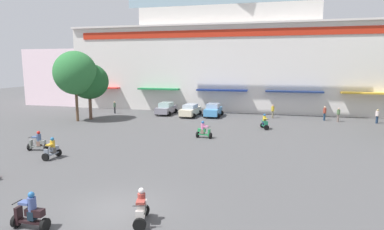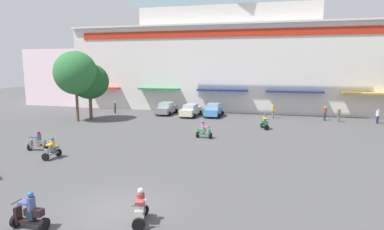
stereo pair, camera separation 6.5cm
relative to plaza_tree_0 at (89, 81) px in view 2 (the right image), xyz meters
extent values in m
plane|color=#4B4B4C|center=(14.15, -8.01, -4.44)|extent=(128.00, 128.00, 0.00)
cube|color=silver|center=(14.15, 15.30, 1.27)|extent=(43.97, 12.62, 11.43)
cube|color=silver|center=(14.15, 15.93, 11.08)|extent=(24.26, 11.36, 8.18)
cube|color=red|center=(14.15, 8.93, 5.93)|extent=(40.46, 0.12, 0.92)
cube|color=silver|center=(14.15, 8.89, 7.11)|extent=(43.97, 0.70, 0.24)
cube|color=red|center=(-3.16, 8.44, -1.40)|extent=(5.05, 1.10, 0.20)
cube|color=#1C753E|center=(5.42, 8.44, -1.40)|extent=(5.79, 1.10, 0.20)
cube|color=#213B95|center=(14.16, 8.44, -1.40)|extent=(6.63, 1.10, 0.20)
cube|color=navy|center=(23.22, 8.44, -1.40)|extent=(6.91, 1.10, 0.20)
cube|color=gold|center=(31.61, 8.44, -1.40)|extent=(6.00, 1.10, 0.20)
cube|color=white|center=(-12.04, 14.78, -0.09)|extent=(10.66, 10.68, 8.70)
cylinder|color=brown|center=(0.00, 0.00, -3.01)|extent=(0.36, 0.36, 2.87)
ellipsoid|color=#1D5226|center=(0.00, 0.00, 0.02)|extent=(4.53, 4.05, 4.11)
cylinder|color=brown|center=(-0.80, -1.45, -2.57)|extent=(0.31, 0.31, 3.74)
ellipsoid|color=#2B6E36|center=(-0.80, -1.45, 1.01)|extent=(4.90, 4.38, 4.85)
cube|color=gray|center=(7.39, 5.79, -3.80)|extent=(1.72, 4.16, 0.74)
cube|color=#A0C2BC|center=(7.39, 5.79, -3.17)|extent=(1.46, 2.09, 0.54)
cylinder|color=black|center=(6.59, 7.09, -4.14)|extent=(0.60, 0.18, 0.60)
cylinder|color=black|center=(8.23, 7.06, -4.14)|extent=(0.60, 0.18, 0.60)
cylinder|color=black|center=(6.54, 4.53, -4.14)|extent=(0.60, 0.18, 0.60)
cylinder|color=black|center=(8.19, 4.50, -4.14)|extent=(0.60, 0.18, 0.60)
cube|color=beige|center=(10.82, 4.99, -3.79)|extent=(1.81, 4.46, 0.77)
cube|color=#A0B1C6|center=(10.82, 4.99, -3.17)|extent=(1.49, 2.26, 0.47)
cylinder|color=black|center=(10.07, 6.39, -4.14)|extent=(0.61, 0.19, 0.60)
cylinder|color=black|center=(11.68, 6.32, -4.14)|extent=(0.61, 0.19, 0.60)
cylinder|color=black|center=(9.95, 3.67, -4.14)|extent=(0.61, 0.19, 0.60)
cylinder|color=black|center=(11.56, 3.60, -4.14)|extent=(0.61, 0.19, 0.60)
cube|color=#468DC8|center=(13.61, 5.45, -3.78)|extent=(1.69, 3.88, 0.79)
cube|color=#9CACC3|center=(13.61, 5.45, -3.10)|extent=(1.44, 1.95, 0.57)
cylinder|color=black|center=(12.80, 6.66, -4.14)|extent=(0.60, 0.17, 0.60)
cylinder|color=black|center=(14.44, 6.64, -4.14)|extent=(0.60, 0.17, 0.60)
cylinder|color=black|center=(12.77, 4.26, -4.14)|extent=(0.60, 0.17, 0.60)
cylinder|color=black|center=(14.42, 4.25, -4.14)|extent=(0.60, 0.17, 0.60)
cylinder|color=black|center=(15.85, -22.52, -4.18)|extent=(0.54, 0.28, 0.52)
cylinder|color=black|center=(15.51, -21.29, -4.18)|extent=(0.54, 0.28, 0.52)
cube|color=silver|center=(15.68, -21.90, -4.12)|extent=(0.57, 1.16, 0.10)
cube|color=silver|center=(15.62, -21.68, -3.80)|extent=(0.48, 0.77, 0.28)
cube|color=silver|center=(15.81, -22.40, -3.98)|extent=(0.35, 0.22, 0.64)
cylinder|color=black|center=(15.82, -22.42, -3.46)|extent=(0.51, 0.17, 0.04)
cube|color=#4D4F4C|center=(15.64, -21.78, -3.92)|extent=(0.38, 0.36, 0.36)
cylinder|color=#943A32|center=(15.64, -21.78, -3.48)|extent=(0.39, 0.39, 0.52)
sphere|color=silver|center=(15.64, -21.78, -3.11)|extent=(0.25, 0.25, 0.25)
cube|color=#943A32|center=(15.72, -22.05, -3.45)|extent=(0.45, 0.51, 0.10)
cylinder|color=black|center=(6.06, -15.52, -4.18)|extent=(0.53, 0.17, 0.52)
cylinder|color=black|center=(6.13, -14.28, -4.18)|extent=(0.53, 0.17, 0.52)
cube|color=gray|center=(6.10, -14.90, -4.12)|extent=(0.34, 1.11, 0.10)
cube|color=gray|center=(6.11, -14.68, -3.79)|extent=(0.34, 0.71, 0.28)
cube|color=gray|center=(6.07, -15.40, -3.98)|extent=(0.33, 0.16, 0.64)
cylinder|color=black|center=(6.07, -15.42, -3.45)|extent=(0.52, 0.07, 0.04)
cube|color=#4D4A47|center=(6.11, -14.78, -3.91)|extent=(0.34, 0.30, 0.36)
cylinder|color=gold|center=(6.11, -14.78, -3.47)|extent=(0.34, 0.34, 0.52)
sphere|color=#22669D|center=(6.11, -14.78, -3.10)|extent=(0.25, 0.25, 0.25)
cube|color=gold|center=(6.09, -15.05, -3.45)|extent=(0.37, 0.46, 0.10)
cylinder|color=black|center=(10.98, -23.42, -4.18)|extent=(0.14, 0.52, 0.52)
cylinder|color=black|center=(12.30, -23.42, -4.18)|extent=(0.14, 0.52, 0.52)
cube|color=black|center=(11.64, -23.42, -4.12)|extent=(1.17, 0.28, 0.10)
cube|color=black|center=(11.88, -23.42, -3.72)|extent=(0.74, 0.30, 0.28)
cube|color=black|center=(11.11, -23.42, -3.93)|extent=(0.14, 0.32, 0.71)
cylinder|color=black|center=(11.08, -23.42, -3.38)|extent=(0.04, 0.52, 0.04)
cube|color=#13222F|center=(11.77, -23.42, -3.84)|extent=(0.28, 0.32, 0.36)
cylinder|color=#44558D|center=(11.77, -23.42, -3.39)|extent=(0.32, 0.32, 0.54)
sphere|color=#2764A4|center=(11.77, -23.42, -3.01)|extent=(0.25, 0.25, 0.25)
cube|color=#44558D|center=(11.48, -23.42, -3.36)|extent=(0.44, 0.34, 0.10)
cylinder|color=black|center=(3.07, -13.49, -4.18)|extent=(0.22, 0.54, 0.52)
cylinder|color=black|center=(4.36, -13.28, -4.18)|extent=(0.22, 0.54, 0.52)
cube|color=gray|center=(3.71, -13.39, -4.12)|extent=(1.18, 0.46, 0.10)
cube|color=gray|center=(3.95, -13.35, -3.77)|extent=(0.77, 0.41, 0.28)
cube|color=gray|center=(3.20, -13.47, -3.97)|extent=(0.19, 0.34, 0.66)
cylinder|color=black|center=(3.17, -13.47, -3.43)|extent=(0.12, 0.52, 0.04)
cube|color=#806153|center=(3.84, -13.37, -3.89)|extent=(0.33, 0.36, 0.36)
cylinder|color=#445981|center=(3.84, -13.37, -3.44)|extent=(0.37, 0.37, 0.54)
sphere|color=red|center=(3.84, -13.37, -3.07)|extent=(0.25, 0.25, 0.25)
cube|color=#445981|center=(3.56, -13.41, -3.42)|extent=(0.49, 0.41, 0.10)
cylinder|color=black|center=(15.55, -6.38, -4.18)|extent=(0.22, 0.54, 0.52)
cylinder|color=black|center=(14.36, -6.19, -4.18)|extent=(0.22, 0.54, 0.52)
cube|color=#268B4A|center=(14.95, -6.28, -4.12)|extent=(1.09, 0.44, 0.10)
cube|color=#268B4A|center=(14.74, -6.25, -3.76)|extent=(0.71, 0.40, 0.28)
cube|color=#268B4A|center=(15.43, -6.36, -3.96)|extent=(0.19, 0.34, 0.67)
cylinder|color=black|center=(15.45, -6.36, -3.42)|extent=(0.12, 0.52, 0.04)
cube|color=#776458|center=(14.83, -6.26, -3.88)|extent=(0.33, 0.36, 0.36)
cylinder|color=#D070A0|center=(14.83, -6.26, -3.42)|extent=(0.37, 0.37, 0.54)
sphere|color=#2662AC|center=(14.83, -6.26, -3.04)|extent=(0.25, 0.25, 0.25)
cube|color=#D070A0|center=(15.09, -6.30, -3.40)|extent=(0.49, 0.40, 0.10)
cylinder|color=black|center=(20.20, -1.47, -4.18)|extent=(0.54, 0.31, 0.52)
cylinder|color=black|center=(19.80, -0.38, -4.18)|extent=(0.54, 0.31, 0.52)
cube|color=#1F7B53|center=(20.00, -0.92, -4.12)|extent=(0.61, 1.05, 0.10)
cube|color=#1F7B53|center=(19.93, -0.73, -3.72)|extent=(0.50, 0.71, 0.28)
cube|color=#1F7B53|center=(20.16, -1.36, -3.94)|extent=(0.35, 0.24, 0.70)
cylinder|color=black|center=(20.16, -1.38, -3.38)|extent=(0.50, 0.21, 0.04)
cube|color=#252651|center=(19.96, -0.81, -3.84)|extent=(0.40, 0.37, 0.36)
cylinder|color=gold|center=(19.96, -0.81, -3.40)|extent=(0.41, 0.41, 0.52)
sphere|color=#225CA4|center=(19.96, -0.81, -3.03)|extent=(0.25, 0.25, 0.25)
cube|color=gold|center=(20.05, -1.05, -3.38)|extent=(0.47, 0.53, 0.10)
cylinder|color=#78665E|center=(27.88, 5.21, -4.01)|extent=(0.30, 0.30, 0.86)
cylinder|color=#506E46|center=(27.88, 5.21, -3.32)|extent=(0.49, 0.49, 0.53)
sphere|color=tan|center=(27.88, 5.21, -2.95)|extent=(0.22, 0.22, 0.22)
cylinder|color=#1C2E4A|center=(31.85, 5.29, -4.04)|extent=(0.31, 0.31, 0.82)
cylinder|color=silver|center=(31.85, 5.29, -3.36)|extent=(0.50, 0.50, 0.54)
sphere|color=tan|center=(31.85, 5.29, -2.98)|extent=(0.22, 0.22, 0.22)
cylinder|color=#25252A|center=(0.56, 4.87, -4.02)|extent=(0.20, 0.20, 0.85)
cylinder|color=#4C6750|center=(0.56, 4.87, -3.33)|extent=(0.33, 0.33, 0.53)
sphere|color=#DAAB84|center=(0.56, 4.87, -2.95)|extent=(0.22, 0.22, 0.22)
cylinder|color=#756D57|center=(20.74, 6.04, -4.01)|extent=(0.25, 0.25, 0.86)
cylinder|color=gold|center=(20.74, 6.04, -3.30)|extent=(0.40, 0.40, 0.57)
sphere|color=tan|center=(20.74, 6.04, -2.91)|extent=(0.22, 0.22, 0.22)
cylinder|color=#18324C|center=(26.53, 5.81, -4.01)|extent=(0.28, 0.28, 0.86)
cylinder|color=#973A2B|center=(26.53, 5.81, -3.30)|extent=(0.45, 0.45, 0.57)
sphere|color=tan|center=(26.53, 5.81, -2.90)|extent=(0.23, 0.23, 0.23)
camera|label=1|loc=(20.68, -33.34, 1.98)|focal=30.15mm
camera|label=2|loc=(20.74, -33.32, 1.98)|focal=30.15mm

